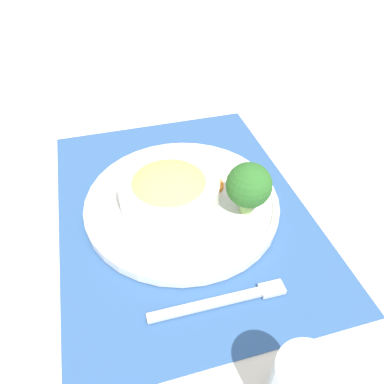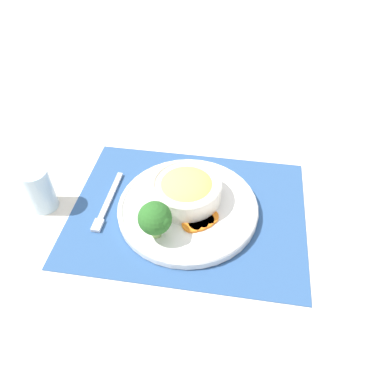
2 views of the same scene
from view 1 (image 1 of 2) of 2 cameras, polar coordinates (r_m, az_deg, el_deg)
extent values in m
plane|color=beige|center=(0.61, -1.52, -2.48)|extent=(4.00, 4.00, 0.00)
cube|color=#2D5184|center=(0.61, -1.53, -2.35)|extent=(0.54, 0.42, 0.00)
cylinder|color=white|center=(0.61, -1.54, -1.67)|extent=(0.31, 0.31, 0.02)
torus|color=white|center=(0.60, -1.56, -1.12)|extent=(0.31, 0.31, 0.01)
cylinder|color=silver|center=(0.58, -3.47, -0.20)|extent=(0.15, 0.15, 0.05)
torus|color=silver|center=(0.56, -3.57, 1.58)|extent=(0.16, 0.16, 0.01)
ellipsoid|color=#E0B75B|center=(0.57, -3.52, 0.68)|extent=(0.13, 0.13, 0.05)
cylinder|color=#84AD5B|center=(0.58, 8.28, -1.86)|extent=(0.02, 0.02, 0.03)
sphere|color=#286023|center=(0.55, 8.67, 1.04)|extent=(0.07, 0.07, 0.07)
sphere|color=#286023|center=(0.57, 8.92, 2.77)|extent=(0.03, 0.03, 0.03)
sphere|color=#286023|center=(0.54, 8.61, 0.04)|extent=(0.03, 0.03, 0.03)
cylinder|color=orange|center=(0.62, 2.84, 1.03)|extent=(0.04, 0.04, 0.01)
cylinder|color=orange|center=(0.63, 1.97, 1.67)|extent=(0.04, 0.04, 0.01)
cylinder|color=orange|center=(0.64, 0.92, 2.15)|extent=(0.04, 0.04, 0.01)
cylinder|color=orange|center=(0.64, -0.27, 2.43)|extent=(0.04, 0.04, 0.01)
cube|color=silver|center=(0.50, 3.75, -16.41)|extent=(0.02, 0.18, 0.01)
cube|color=silver|center=(0.52, 12.08, -14.24)|extent=(0.02, 0.03, 0.01)
camera|label=2|loc=(0.86, 52.89, 44.48)|focal=35.00mm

